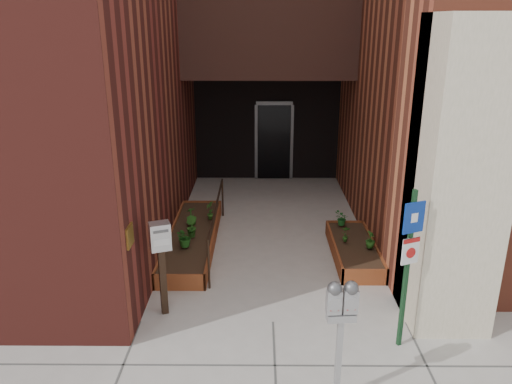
{
  "coord_description": "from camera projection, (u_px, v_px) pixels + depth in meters",
  "views": [
    {
      "loc": [
        -0.21,
        -6.45,
        4.3
      ],
      "look_at": [
        -0.27,
        1.8,
        1.45
      ],
      "focal_mm": 35.0,
      "sensor_mm": 36.0,
      "label": 1
    }
  ],
  "objects": [
    {
      "name": "shrub_left_c",
      "position": [
        191.0,
        216.0,
        10.25
      ],
      "size": [
        0.3,
        0.3,
        0.38
      ],
      "primitive_type": "imported",
      "rotation": [
        0.0,
        0.0,
        3.86
      ],
      "color": "#24611B",
      "rests_on": "planter_left"
    },
    {
      "name": "shrub_right_c",
      "position": [
        342.0,
        218.0,
        10.22
      ],
      "size": [
        0.38,
        0.38,
        0.3
      ],
      "primitive_type": "imported",
      "rotation": [
        0.0,
        0.0,
        4.03
      ],
      "color": "#1A5B1E",
      "rests_on": "planter_right"
    },
    {
      "name": "shrub_right_b",
      "position": [
        346.0,
        234.0,
        9.46
      ],
      "size": [
        0.2,
        0.2,
        0.32
      ],
      "primitive_type": "imported",
      "rotation": [
        0.0,
        0.0,
        2.96
      ],
      "color": "#225618",
      "rests_on": "planter_right"
    },
    {
      "name": "planter_right",
      "position": [
        354.0,
        250.0,
        9.52
      ],
      "size": [
        0.8,
        2.2,
        0.3
      ],
      "color": "brown",
      "rests_on": "ground"
    },
    {
      "name": "payment_dropbox",
      "position": [
        161.0,
        249.0,
        7.39
      ],
      "size": [
        0.36,
        0.31,
        1.5
      ],
      "color": "black",
      "rests_on": "ground"
    },
    {
      "name": "shrub_left_a",
      "position": [
        185.0,
        237.0,
        9.26
      ],
      "size": [
        0.49,
        0.49,
        0.38
      ],
      "primitive_type": "imported",
      "rotation": [
        0.0,
        0.0,
        0.76
      ],
      "color": "#1E5A19",
      "rests_on": "planter_left"
    },
    {
      "name": "shrub_right_a",
      "position": [
        370.0,
        240.0,
        9.22
      ],
      "size": [
        0.22,
        0.22,
        0.32
      ],
      "primitive_type": "imported",
      "rotation": [
        0.0,
        0.0,
        1.26
      ],
      "color": "#235B1A",
      "rests_on": "planter_right"
    },
    {
      "name": "ground",
      "position": [
        273.0,
        322.0,
        7.5
      ],
      "size": [
        80.0,
        80.0,
        0.0
      ],
      "primitive_type": "plane",
      "color": "#9E9991",
      "rests_on": "ground"
    },
    {
      "name": "parking_meter",
      "position": [
        342.0,
        310.0,
        5.57
      ],
      "size": [
        0.36,
        0.18,
        1.59
      ],
      "color": "#A2A2A5",
      "rests_on": "ground"
    },
    {
      "name": "sign_post",
      "position": [
        409.0,
        254.0,
        6.51
      ],
      "size": [
        0.3,
        0.14,
        2.29
      ],
      "color": "#153B1E",
      "rests_on": "ground"
    },
    {
      "name": "handrail",
      "position": [
        216.0,
        212.0,
        9.77
      ],
      "size": [
        0.04,
        3.34,
        0.9
      ],
      "color": "black",
      "rests_on": "ground"
    },
    {
      "name": "shrub_left_d",
      "position": [
        210.0,
        210.0,
        10.52
      ],
      "size": [
        0.25,
        0.25,
        0.4
      ],
      "primitive_type": "imported",
      "rotation": [
        0.0,
        0.0,
        4.93
      ],
      "color": "#275B1A",
      "rests_on": "planter_left"
    },
    {
      "name": "shrub_left_b",
      "position": [
        191.0,
        227.0,
        9.68
      ],
      "size": [
        0.32,
        0.32,
        0.41
      ],
      "primitive_type": "imported",
      "rotation": [
        0.0,
        0.0,
        2.23
      ],
      "color": "#235518",
      "rests_on": "planter_left"
    },
    {
      "name": "planter_left",
      "position": [
        193.0,
        239.0,
        10.02
      ],
      "size": [
        0.9,
        3.6,
        0.3
      ],
      "color": "brown",
      "rests_on": "ground"
    }
  ]
}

